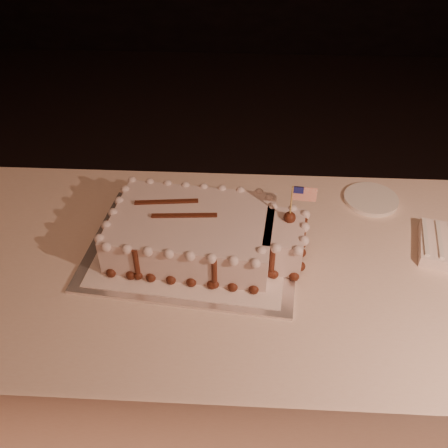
{
  "coord_description": "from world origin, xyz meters",
  "views": [
    {
      "loc": [
        -0.18,
        -0.32,
        1.64
      ],
      "look_at": [
        -0.23,
        0.64,
        0.84
      ],
      "focal_mm": 40.0,
      "sensor_mm": 36.0,
      "label": 1
    }
  ],
  "objects_px": {
    "sheet_cake": "(204,233)",
    "side_plate": "(371,199)",
    "cake_board": "(194,248)",
    "banquet_table": "(300,354)"
  },
  "relations": [
    {
      "from": "cake_board",
      "to": "sheet_cake",
      "type": "distance_m",
      "value": 0.06
    },
    {
      "from": "sheet_cake",
      "to": "side_plate",
      "type": "height_order",
      "value": "sheet_cake"
    },
    {
      "from": "cake_board",
      "to": "side_plate",
      "type": "distance_m",
      "value": 0.55
    },
    {
      "from": "banquet_table",
      "to": "sheet_cake",
      "type": "distance_m",
      "value": 0.52
    },
    {
      "from": "sheet_cake",
      "to": "side_plate",
      "type": "bearing_deg",
      "value": 26.76
    },
    {
      "from": "cake_board",
      "to": "banquet_table",
      "type": "bearing_deg",
      "value": -1.93
    },
    {
      "from": "banquet_table",
      "to": "sheet_cake",
      "type": "bearing_deg",
      "value": 171.82
    },
    {
      "from": "banquet_table",
      "to": "cake_board",
      "type": "bearing_deg",
      "value": 172.06
    },
    {
      "from": "cake_board",
      "to": "side_plate",
      "type": "relative_size",
      "value": 3.41
    },
    {
      "from": "sheet_cake",
      "to": "side_plate",
      "type": "distance_m",
      "value": 0.53
    }
  ]
}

